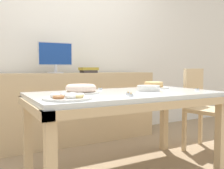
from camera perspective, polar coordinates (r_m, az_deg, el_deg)
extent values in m
cube|color=white|center=(3.53, -9.73, 9.50)|extent=(8.00, 0.10, 2.60)
cube|color=silver|center=(2.18, 3.11, -2.25)|extent=(1.63, 0.86, 0.04)
cube|color=#D1B284|center=(1.86, 9.69, -4.84)|extent=(1.66, 0.08, 0.06)
cube|color=#D1B284|center=(2.54, -1.70, -2.48)|extent=(1.66, 0.08, 0.06)
cube|color=#D1B284|center=(1.90, -17.63, -4.79)|extent=(0.08, 0.89, 0.06)
cube|color=#D1B284|center=(2.69, 17.56, -2.31)|extent=(0.08, 0.89, 0.06)
cube|color=#D1B284|center=(1.63, -13.83, -18.26)|extent=(0.07, 0.07, 0.68)
cube|color=#D1B284|center=(2.48, 23.49, -10.72)|extent=(0.07, 0.07, 0.68)
cube|color=#D1B284|center=(2.34, -18.73, -11.51)|extent=(0.07, 0.07, 0.68)
cube|color=#D1B284|center=(3.00, 11.81, -8.01)|extent=(0.07, 0.07, 0.68)
cube|color=#D1B284|center=(3.03, 21.21, -5.52)|extent=(0.51, 0.51, 0.04)
cube|color=#D1B284|center=(3.09, 18.14, -0.70)|extent=(0.40, 0.14, 0.45)
cube|color=#D1B284|center=(2.83, 22.93, -11.27)|extent=(0.05, 0.05, 0.45)
cube|color=#D1B284|center=(3.00, 16.18, -10.28)|extent=(0.05, 0.05, 0.45)
cube|color=#D1B284|center=(3.33, 19.55, -8.96)|extent=(0.05, 0.05, 0.45)
cube|color=#D1B284|center=(3.27, -7.84, -5.13)|extent=(2.08, 0.44, 0.88)
cylinder|color=silver|center=(3.14, -12.74, 2.69)|extent=(0.20, 0.20, 0.02)
cylinder|color=silver|center=(3.14, -12.76, 3.66)|extent=(0.04, 0.04, 0.09)
cube|color=silver|center=(3.14, -12.80, 6.85)|extent=(0.42, 0.02, 0.28)
cube|color=navy|center=(3.13, -12.74, 6.87)|extent=(0.40, 0.00, 0.26)
cube|color=#3F3838|center=(3.29, -5.39, 2.97)|extent=(0.20, 0.19, 0.03)
cube|color=#B29933|center=(3.29, -5.40, 3.60)|extent=(0.23, 0.18, 0.04)
cylinder|color=silver|center=(2.67, 9.50, -0.67)|extent=(0.32, 0.32, 0.01)
cylinder|color=tan|center=(2.67, 9.51, -0.04)|extent=(0.19, 0.19, 0.05)
cylinder|color=#F4CA7D|center=(2.67, 9.52, 0.53)|extent=(0.19, 0.19, 0.01)
cylinder|color=silver|center=(2.12, -7.10, -1.81)|extent=(0.32, 0.32, 0.01)
torus|color=beige|center=(2.12, -7.10, -0.81)|extent=(0.26, 0.26, 0.06)
cylinder|color=silver|center=(1.73, -10.17, -3.08)|extent=(0.34, 0.34, 0.01)
torus|color=white|center=(1.75, -7.47, -2.34)|extent=(0.07, 0.07, 0.02)
torus|color=white|center=(1.79, -9.08, -2.24)|extent=(0.08, 0.08, 0.02)
torus|color=white|center=(1.79, -10.67, -2.27)|extent=(0.08, 0.08, 0.02)
torus|color=pink|center=(1.77, -12.62, -2.30)|extent=(0.07, 0.07, 0.03)
torus|color=white|center=(1.71, -12.83, -2.50)|extent=(0.07, 0.07, 0.03)
torus|color=#B27042|center=(1.65, -12.11, -2.80)|extent=(0.08, 0.08, 0.02)
torus|color=white|center=(1.67, -9.34, -2.71)|extent=(0.08, 0.08, 0.02)
torus|color=#EAD184|center=(1.67, -7.71, -2.65)|extent=(0.07, 0.07, 0.02)
cylinder|color=silver|center=(2.34, 8.31, -1.31)|extent=(0.21, 0.21, 0.01)
cylinder|color=silver|center=(2.34, 8.31, -1.06)|extent=(0.21, 0.21, 0.01)
cylinder|color=silver|center=(2.34, 8.32, -0.82)|extent=(0.21, 0.21, 0.01)
cylinder|color=silver|center=(2.34, 8.32, -0.58)|extent=(0.21, 0.21, 0.01)
cylinder|color=silver|center=(2.34, 8.32, -0.33)|extent=(0.21, 0.21, 0.01)
cylinder|color=silver|center=(1.88, 4.36, -2.46)|extent=(0.04, 0.04, 0.02)
cylinder|color=white|center=(1.87, 4.36, -2.28)|extent=(0.03, 0.03, 0.00)
cone|color=#F9B74C|center=(1.87, 4.36, -1.88)|extent=(0.01, 0.01, 0.02)
cylinder|color=silver|center=(2.51, 18.87, -1.06)|extent=(0.04, 0.04, 0.02)
cylinder|color=white|center=(2.51, 18.87, -0.92)|extent=(0.03, 0.03, 0.00)
cone|color=#F9B74C|center=(2.51, 18.87, -0.63)|extent=(0.01, 0.01, 0.02)
cylinder|color=silver|center=(2.45, -2.70, -0.97)|extent=(0.04, 0.04, 0.02)
cylinder|color=white|center=(2.45, -2.70, -0.83)|extent=(0.03, 0.03, 0.00)
cone|color=#F9B74C|center=(2.45, -2.71, -0.53)|extent=(0.01, 0.01, 0.02)
cylinder|color=silver|center=(1.96, 3.70, -2.18)|extent=(0.04, 0.04, 0.02)
cylinder|color=white|center=(1.96, 3.70, -2.01)|extent=(0.03, 0.03, 0.00)
cone|color=#F9B74C|center=(1.96, 3.70, -1.63)|extent=(0.01, 0.01, 0.02)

